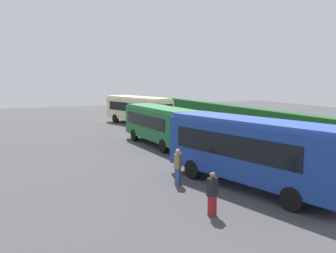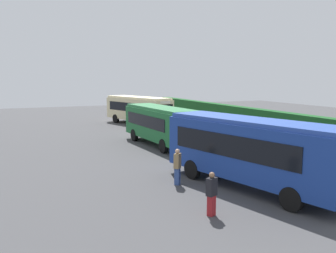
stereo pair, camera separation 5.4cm
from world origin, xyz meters
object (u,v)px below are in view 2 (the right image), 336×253
at_px(bus_cream, 138,109).
at_px(bus_green, 160,123).
at_px(person_left, 163,114).
at_px(traffic_cone, 252,146).
at_px(bus_blue, 251,149).
at_px(person_center, 177,166).
at_px(person_right, 212,193).

xyz_separation_m(bus_cream, bus_green, (12.50, -2.54, -0.05)).
xyz_separation_m(bus_cream, person_left, (-0.86, 3.30, -0.86)).
relative_size(bus_cream, traffic_cone, 16.03).
bearing_deg(traffic_cone, bus_blue, -37.35).
bearing_deg(bus_blue, bus_cream, 159.31).
distance_m(person_center, person_right, 4.21).
bearing_deg(person_left, person_right, 75.66).
distance_m(bus_green, traffic_cone, 7.16).
distance_m(bus_blue, traffic_cone, 9.35).
bearing_deg(traffic_cone, person_center, -57.77).
bearing_deg(person_right, bus_green, 141.08).
bearing_deg(person_right, person_center, 148.74).
bearing_deg(bus_green, traffic_cone, 45.98).
bearing_deg(bus_cream, bus_green, -28.66).
bearing_deg(bus_blue, person_left, 152.27).
height_order(bus_green, person_right, bus_green).
xyz_separation_m(person_left, person_right, (27.48, -9.58, -0.03)).
bearing_deg(person_center, person_right, 128.50).
relative_size(bus_blue, person_right, 5.70).
distance_m(bus_cream, traffic_cone, 17.35).
relative_size(person_right, traffic_cone, 2.86).
height_order(bus_green, person_center, bus_green).
xyz_separation_m(bus_cream, person_center, (22.44, -5.75, -0.84)).
distance_m(person_left, person_right, 29.10).
height_order(bus_green, bus_blue, bus_blue).
bearing_deg(person_center, traffic_cone, -102.11).
relative_size(bus_green, person_right, 5.25).
relative_size(bus_cream, bus_blue, 0.98).
xyz_separation_m(bus_green, person_right, (14.12, -3.73, -0.84)).
distance_m(person_right, traffic_cone, 13.18).
xyz_separation_m(person_left, traffic_cone, (17.92, -0.52, -0.63)).
distance_m(bus_cream, person_center, 23.18).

